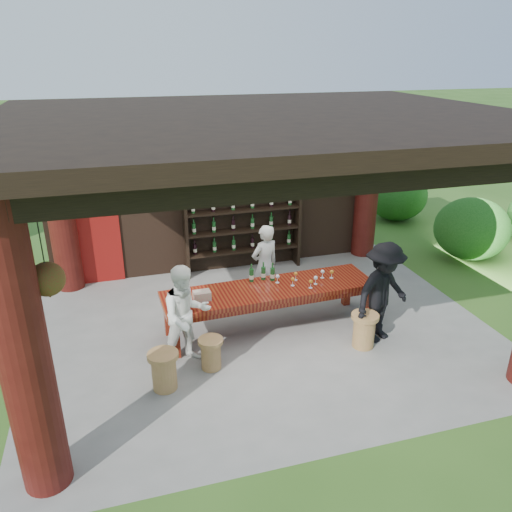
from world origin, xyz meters
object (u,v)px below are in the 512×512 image
object	(u,v)px
host	(265,266)
stool_far_left	(164,370)
napkin_basket	(202,296)
stool_near_right	(364,329)
guest_man	(383,292)
guest_woman	(186,316)
tasting_table	(269,294)
stool_near_left	(211,353)
wine_shelf	(243,221)

from	to	relation	value
host	stool_far_left	bearing A→B (deg)	24.82
stool_far_left	napkin_basket	xyz separation A→B (m)	(0.73, 1.02, 0.52)
stool_near_right	guest_man	xyz separation A→B (m)	(0.35, 0.14, 0.53)
guest_woman	napkin_basket	bearing A→B (deg)	42.79
tasting_table	stool_near_left	distance (m)	1.48
stool_near_left	stool_near_right	world-z (taller)	stool_near_right
stool_far_left	guest_woman	xyz separation A→B (m)	(0.41, 0.55, 0.48)
tasting_table	stool_far_left	bearing A→B (deg)	-148.71
tasting_table	stool_near_left	world-z (taller)	tasting_table
guest_woman	guest_man	distance (m)	3.05
stool_near_left	host	distance (m)	2.20
wine_shelf	guest_man	bearing A→B (deg)	-67.02
wine_shelf	stool_near_right	xyz separation A→B (m)	(1.04, -3.41, -0.78)
stool_near_right	stool_far_left	xyz separation A→B (m)	(-3.11, -0.19, 0.00)
tasting_table	stool_far_left	xyz separation A→B (m)	(-1.86, -1.13, -0.34)
tasting_table	guest_woman	distance (m)	1.56
napkin_basket	guest_woman	bearing A→B (deg)	-124.06
guest_woman	wine_shelf	bearing A→B (deg)	48.36
wine_shelf	napkin_basket	world-z (taller)	wine_shelf
guest_woman	guest_man	xyz separation A→B (m)	(3.04, -0.22, 0.05)
wine_shelf	stool_near_right	size ratio (longest dim) A/B	4.33
napkin_basket	stool_far_left	bearing A→B (deg)	-125.69
wine_shelf	stool_far_left	size ratio (longest dim) A/B	4.33
tasting_table	napkin_basket	bearing A→B (deg)	-174.54
stool_near_right	guest_man	distance (m)	0.65
tasting_table	host	xyz separation A→B (m)	(0.18, 0.84, 0.13)
guest_woman	napkin_basket	distance (m)	0.57
wine_shelf	napkin_basket	size ratio (longest dim) A/B	9.34
guest_man	napkin_basket	size ratio (longest dim) A/B	6.34
tasting_table	stool_near_right	xyz separation A→B (m)	(1.25, -0.94, -0.34)
guest_man	wine_shelf	bearing A→B (deg)	93.19
stool_far_left	napkin_basket	distance (m)	1.36
stool_near_right	napkin_basket	world-z (taller)	napkin_basket
guest_woman	guest_man	size ratio (longest dim) A/B	0.94
tasting_table	stool_near_left	xyz separation A→B (m)	(-1.15, -0.84, -0.38)
stool_far_left	guest_man	size ratio (longest dim) A/B	0.34
wine_shelf	tasting_table	world-z (taller)	wine_shelf
stool_near_right	guest_woman	bearing A→B (deg)	172.50
wine_shelf	host	xyz separation A→B (m)	(-0.03, -1.63, -0.31)
napkin_basket	tasting_table	bearing A→B (deg)	5.46
napkin_basket	host	bearing A→B (deg)	36.04
stool_near_right	napkin_basket	bearing A→B (deg)	160.77
guest_man	napkin_basket	xyz separation A→B (m)	(-2.72, 0.69, -0.00)
tasting_table	guest_man	world-z (taller)	guest_man
stool_near_right	napkin_basket	distance (m)	2.57
host	guest_man	bearing A→B (deg)	111.64
wine_shelf	tasting_table	bearing A→B (deg)	-94.92
stool_far_left	guest_woman	world-z (taller)	guest_woman
stool_near_right	host	world-z (taller)	host
wine_shelf	stool_far_left	world-z (taller)	wine_shelf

